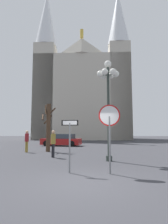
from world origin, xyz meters
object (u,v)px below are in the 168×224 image
at_px(street_lamp, 108,87).
at_px(parked_car_near_red, 62,140).
at_px(bare_tree, 48,126).
at_px(cathedral, 83,91).
at_px(stop_sign, 109,124).
at_px(one_way_arrow_sign, 70,138).
at_px(pedestrian_walking, 27,139).
at_px(pedestrian_standing, 53,141).

relative_size(street_lamp, parked_car_near_red, 1.23).
bearing_deg(bare_tree, cathedral, 84.06).
bearing_deg(cathedral, stop_sign, -87.16).
height_order(cathedral, one_way_arrow_sign, cathedral).
xyz_separation_m(parked_car_near_red, pedestrian_walking, (-2.01, -6.78, 0.42)).
bearing_deg(pedestrian_walking, pedestrian_standing, -48.30).
bearing_deg(parked_car_near_red, stop_sign, -75.30).
bearing_deg(bare_tree, parked_car_near_red, 86.60).
bearing_deg(bare_tree, stop_sign, -63.12).
xyz_separation_m(bare_tree, parked_car_near_red, (0.37, 6.26, -1.49)).
bearing_deg(pedestrian_standing, one_way_arrow_sign, -72.01).
distance_m(cathedral, parked_car_near_red, 20.81).
height_order(cathedral, pedestrian_standing, cathedral).
distance_m(parked_car_near_red, pedestrian_walking, 7.08).
relative_size(stop_sign, bare_tree, 0.70).
relative_size(cathedral, pedestrian_standing, 18.21).
bearing_deg(street_lamp, one_way_arrow_sign, -123.03).
bearing_deg(one_way_arrow_sign, cathedral, 89.94).
distance_m(street_lamp, bare_tree, 7.08).
relative_size(stop_sign, one_way_arrow_sign, 1.29).
relative_size(pedestrian_walking, pedestrian_standing, 0.99).
relative_size(parked_car_near_red, pedestrian_walking, 2.75).
relative_size(cathedral, stop_sign, 11.45).
bearing_deg(parked_car_near_red, cathedral, 83.19).
bearing_deg(parked_car_near_red, pedestrian_walking, -106.49).
xyz_separation_m(one_way_arrow_sign, pedestrian_walking, (-4.15, 7.54, -0.34)).
distance_m(one_way_arrow_sign, street_lamp, 4.75).
bearing_deg(street_lamp, pedestrian_walking, 144.37).
bearing_deg(cathedral, parked_car_near_red, -96.81).
height_order(cathedral, pedestrian_walking, cathedral).
distance_m(cathedral, bare_tree, 25.99).
distance_m(bare_tree, parked_car_near_red, 6.44).
bearing_deg(parked_car_near_red, pedestrian_standing, -86.05).
distance_m(bare_tree, pedestrian_standing, 3.84).
bearing_deg(one_way_arrow_sign, bare_tree, 107.34).
xyz_separation_m(cathedral, one_way_arrow_sign, (-0.03, -32.57, -9.01)).
distance_m(cathedral, street_lamp, 30.14).
bearing_deg(pedestrian_standing, pedestrian_walking, 131.70).
bearing_deg(parked_car_near_red, bare_tree, -93.40).
bearing_deg(pedestrian_standing, bare_tree, 106.51).
relative_size(cathedral, bare_tree, 7.97).
xyz_separation_m(one_way_arrow_sign, pedestrian_standing, (-1.47, 4.53, -0.34)).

